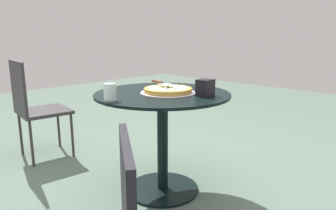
% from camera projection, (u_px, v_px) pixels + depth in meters
% --- Properties ---
extents(ground_plane, '(10.00, 10.00, 0.00)m').
position_uv_depth(ground_plane, '(163.00, 190.00, 2.30)').
color(ground_plane, slate).
extents(patio_table, '(0.94, 0.94, 0.73)m').
position_uv_depth(patio_table, '(163.00, 122.00, 2.18)').
color(patio_table, black).
rests_on(patio_table, ground).
extents(pizza_on_tray, '(0.38, 0.38, 0.05)m').
position_uv_depth(pizza_on_tray, '(168.00, 90.00, 2.13)').
color(pizza_on_tray, silver).
rests_on(pizza_on_tray, patio_table).
extents(pizza_server, '(0.21, 0.09, 0.02)m').
position_uv_depth(pizza_server, '(161.00, 83.00, 2.18)').
color(pizza_server, silver).
rests_on(pizza_server, pizza_on_tray).
extents(drinking_cup, '(0.08, 0.08, 0.10)m').
position_uv_depth(drinking_cup, '(110.00, 92.00, 1.87)').
color(drinking_cup, silver).
rests_on(drinking_cup, patio_table).
extents(napkin_dispenser, '(0.09, 0.10, 0.11)m').
position_uv_depth(napkin_dispenser, '(205.00, 88.00, 2.01)').
color(napkin_dispenser, black).
rests_on(napkin_dispenser, patio_table).
extents(patio_chair_far, '(0.47, 0.47, 0.91)m').
position_uv_depth(patio_chair_far, '(34.00, 104.00, 2.78)').
color(patio_chair_far, '#322E31').
rests_on(patio_chair_far, ground).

